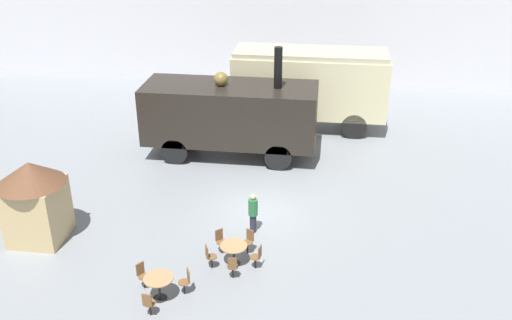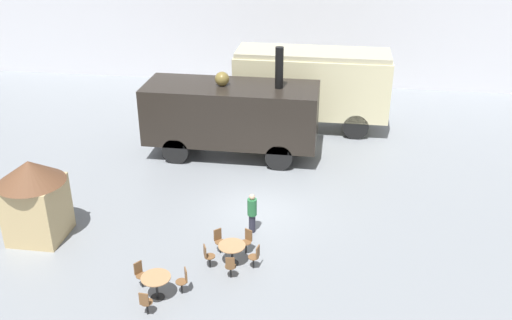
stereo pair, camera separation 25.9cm
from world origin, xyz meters
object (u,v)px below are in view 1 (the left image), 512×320
object	(u,v)px
steam_locomotive	(230,113)
cafe_table_near	(159,282)
passenger_coach_vintage	(310,83)
ticket_kiosk	(34,197)
cafe_chair_0	(142,274)
visitor_person	(253,212)
cafe_table_mid	(234,249)

from	to	relation	value
steam_locomotive	cafe_table_near	xyz separation A→B (m)	(-0.37, -10.52, -1.44)
passenger_coach_vintage	ticket_kiosk	xyz separation A→B (m)	(-8.91, -11.70, -0.73)
passenger_coach_vintage	steam_locomotive	xyz separation A→B (m)	(-3.40, -3.85, -0.34)
cafe_chair_0	ticket_kiosk	size ratio (longest dim) A/B	0.29
passenger_coach_vintage	visitor_person	distance (m)	10.51
steam_locomotive	cafe_table_near	distance (m)	10.63
cafe_chair_0	ticket_kiosk	distance (m)	5.11
ticket_kiosk	cafe_table_mid	bearing A→B (deg)	-4.97
cafe_table_near	cafe_table_mid	size ratio (longest dim) A/B	1.01
steam_locomotive	cafe_table_near	size ratio (longest dim) A/B	8.58
visitor_person	ticket_kiosk	bearing A→B (deg)	-169.25
passenger_coach_vintage	visitor_person	size ratio (longest dim) A/B	4.97
passenger_coach_vintage	ticket_kiosk	bearing A→B (deg)	-127.29
steam_locomotive	cafe_table_near	bearing A→B (deg)	-92.02
passenger_coach_vintage	visitor_person	bearing A→B (deg)	-98.14
passenger_coach_vintage	ticket_kiosk	size ratio (longest dim) A/B	2.56
passenger_coach_vintage	steam_locomotive	size ratio (longest dim) A/B	0.99
cafe_table_near	cafe_table_mid	xyz separation A→B (m)	(1.94, 2.06, -0.04)
cafe_chair_0	passenger_coach_vintage	bearing A→B (deg)	107.24
cafe_chair_0	visitor_person	xyz separation A→B (m)	(2.98, 3.61, 0.32)
visitor_person	ticket_kiosk	world-z (taller)	ticket_kiosk
cafe_table_mid	visitor_person	bearing A→B (deg)	79.86
cafe_chair_0	ticket_kiosk	world-z (taller)	ticket_kiosk
cafe_table_near	cafe_chair_0	bearing A→B (deg)	145.02
passenger_coach_vintage	cafe_chair_0	distance (m)	14.72
passenger_coach_vintage	visitor_person	xyz separation A→B (m)	(-1.47, -10.29, -1.57)
ticket_kiosk	passenger_coach_vintage	bearing A→B (deg)	52.71
steam_locomotive	cafe_table_mid	size ratio (longest dim) A/B	8.65
passenger_coach_vintage	steam_locomotive	bearing A→B (deg)	-131.43
ticket_kiosk	cafe_chair_0	bearing A→B (deg)	-26.27
steam_locomotive	cafe_table_mid	distance (m)	8.74
cafe_table_near	cafe_chair_0	xyz separation A→B (m)	(-0.68, 0.47, -0.11)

